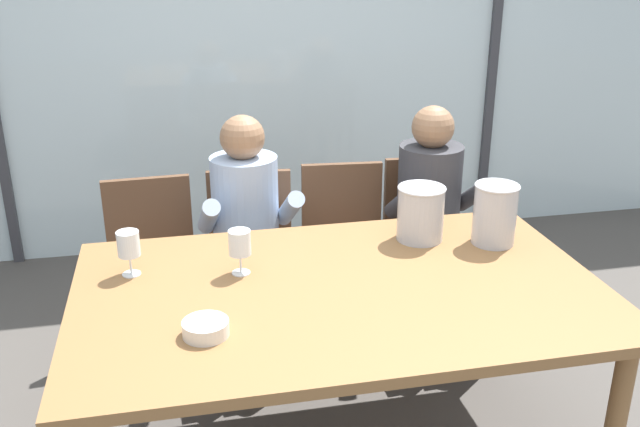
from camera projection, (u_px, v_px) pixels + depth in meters
ground at (295, 331)px, 3.73m from camera, size 14.00×14.00×0.00m
window_glass_panel at (257, 50)px, 4.42m from camera, size 7.11×0.03×2.60m
window_mullion_right at (494, 43)px, 4.71m from camera, size 0.06×0.06×2.60m
hillside_vineyard at (215, 46)px, 8.47m from camera, size 13.11×2.40×1.51m
dining_table at (340, 304)px, 2.57m from camera, size 1.91×1.18×0.77m
chair_near_curtain at (152, 256)px, 3.40m from camera, size 0.46×0.46×0.88m
chair_left_of_center at (250, 247)px, 3.50m from camera, size 0.50×0.50×0.88m
chair_center at (344, 237)px, 3.61m from camera, size 0.48×0.48×0.88m
chair_right_of_center at (427, 229)px, 3.72m from camera, size 0.46×0.46×0.88m
person_pale_blue_shirt at (249, 225)px, 3.31m from camera, size 0.48×0.63×1.20m
person_charcoal_jacket at (434, 211)px, 3.49m from camera, size 0.48×0.62×1.20m
ice_bucket_primary at (421, 212)px, 2.90m from camera, size 0.20×0.20×0.23m
ice_bucket_secondary at (495, 213)px, 2.86m from camera, size 0.18×0.18×0.26m
tasting_bowl at (206, 328)px, 2.22m from camera, size 0.15×0.15×0.05m
wine_glass_by_left_taster at (240, 243)px, 2.60m from camera, size 0.08×0.08×0.17m
wine_glass_near_bucket at (129, 246)px, 2.59m from camera, size 0.08×0.08×0.17m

